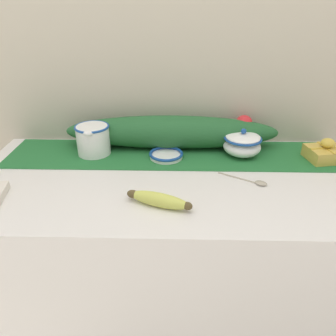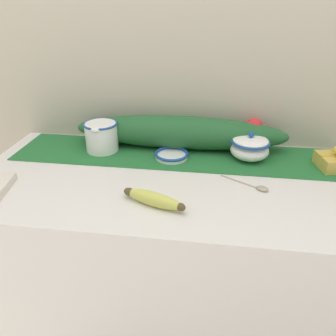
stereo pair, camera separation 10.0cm
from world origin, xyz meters
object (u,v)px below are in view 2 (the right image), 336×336
object	(u,v)px
banana	(154,199)
small_dish	(172,155)
sugar_bowl	(250,147)
spoon	(259,188)
cream_pitcher	(102,136)

from	to	relation	value
banana	small_dish	bearing A→B (deg)	87.91
sugar_bowl	spoon	distance (m)	0.21
cream_pitcher	banana	size ratio (longest dim) A/B	0.76
sugar_bowl	small_dish	world-z (taller)	sugar_bowl
sugar_bowl	banana	xyz separation A→B (m)	(-0.28, -0.33, -0.03)
banana	spoon	bearing A→B (deg)	23.32
sugar_bowl	small_dish	bearing A→B (deg)	-173.80
small_dish	banana	bearing A→B (deg)	-92.09
cream_pitcher	small_dish	size ratio (longest dim) A/B	1.18
banana	sugar_bowl	bearing A→B (deg)	49.49
cream_pitcher	banana	distance (m)	0.42
sugar_bowl	spoon	xyz separation A→B (m)	(0.02, -0.20, -0.04)
sugar_bowl	spoon	size ratio (longest dim) A/B	0.92
small_dish	banana	size ratio (longest dim) A/B	0.64
cream_pitcher	banana	bearing A→B (deg)	-52.73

